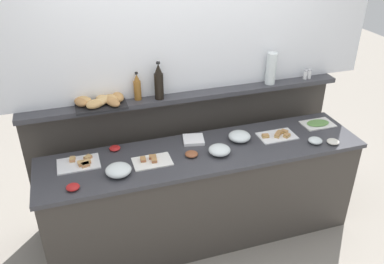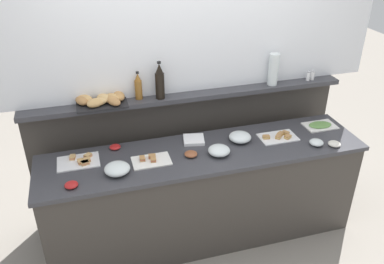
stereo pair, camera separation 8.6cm
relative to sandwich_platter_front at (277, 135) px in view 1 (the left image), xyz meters
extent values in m
plane|color=gray|center=(-0.67, 0.57, -0.89)|extent=(12.00, 12.00, 0.00)
cube|color=#3D3833|center=(-0.67, -0.03, -0.47)|extent=(2.59, 0.58, 0.85)
cube|color=#38383D|center=(-0.67, -0.03, -0.03)|extent=(2.63, 0.62, 0.03)
cube|color=#3D3833|center=(-0.67, 0.46, -0.31)|extent=(2.79, 0.08, 1.17)
cube|color=#38383D|center=(-0.67, 0.41, 0.29)|extent=(2.79, 0.22, 0.04)
cube|color=white|center=(-0.67, 0.48, 1.01)|extent=(3.39, 0.08, 1.39)
cube|color=white|center=(0.00, 0.00, -0.01)|extent=(0.32, 0.20, 0.01)
cube|color=#AD7A47|center=(-0.01, -0.02, 0.00)|extent=(0.07, 0.07, 0.01)
cube|color=#E5C666|center=(-0.01, -0.02, 0.01)|extent=(0.07, 0.07, 0.01)
cube|color=#AD7A47|center=(-0.01, -0.02, 0.02)|extent=(0.07, 0.07, 0.01)
cube|color=#AD7A47|center=(0.08, 0.02, 0.00)|extent=(0.06, 0.07, 0.01)
cube|color=#E5C666|center=(0.08, 0.02, 0.01)|extent=(0.06, 0.07, 0.01)
cube|color=#AD7A47|center=(0.08, 0.02, 0.02)|extent=(0.06, 0.07, 0.01)
cube|color=#AD7A47|center=(-0.11, 0.01, 0.00)|extent=(0.06, 0.05, 0.01)
cube|color=#E5C666|center=(-0.11, 0.01, 0.01)|extent=(0.06, 0.05, 0.01)
cube|color=#AD7A47|center=(-0.11, 0.01, 0.02)|extent=(0.06, 0.05, 0.01)
cube|color=#AD7A47|center=(0.06, -0.04, 0.00)|extent=(0.07, 0.06, 0.01)
cube|color=#E5C666|center=(0.06, -0.04, 0.01)|extent=(0.07, 0.06, 0.01)
cube|color=#AD7A47|center=(0.06, -0.04, 0.02)|extent=(0.07, 0.06, 0.01)
cube|color=#AD7A47|center=(0.03, 0.02, 0.00)|extent=(0.07, 0.06, 0.01)
cube|color=#E5C666|center=(0.03, 0.02, 0.01)|extent=(0.07, 0.06, 0.01)
cube|color=#AD7A47|center=(0.03, 0.02, 0.02)|extent=(0.07, 0.06, 0.01)
cube|color=white|center=(-1.10, -0.06, -0.01)|extent=(0.29, 0.19, 0.01)
cube|color=#AD7A47|center=(-1.09, -0.07, 0.00)|extent=(0.05, 0.06, 0.01)
cube|color=#B24738|center=(-1.09, -0.07, 0.01)|extent=(0.05, 0.06, 0.01)
cube|color=#AD7A47|center=(-1.09, -0.07, 0.02)|extent=(0.05, 0.06, 0.01)
cube|color=#AD7A47|center=(-1.17, -0.04, 0.00)|extent=(0.04, 0.06, 0.01)
cube|color=#B24738|center=(-1.17, -0.04, 0.01)|extent=(0.04, 0.06, 0.01)
cube|color=#AD7A47|center=(-1.17, -0.04, 0.02)|extent=(0.04, 0.06, 0.01)
cube|color=#AD7A47|center=(-1.09, -0.02, 0.00)|extent=(0.06, 0.05, 0.01)
cube|color=#B24738|center=(-1.09, -0.02, 0.01)|extent=(0.06, 0.05, 0.01)
cube|color=#AD7A47|center=(-1.09, -0.02, 0.02)|extent=(0.06, 0.05, 0.01)
cube|color=white|center=(-1.64, 0.08, -0.01)|extent=(0.32, 0.21, 0.01)
cube|color=tan|center=(-1.59, 0.03, 0.00)|extent=(0.06, 0.05, 0.01)
cube|color=#D1664C|center=(-1.59, 0.03, 0.01)|extent=(0.06, 0.05, 0.01)
cube|color=tan|center=(-1.59, 0.03, 0.02)|extent=(0.06, 0.05, 0.01)
cube|color=tan|center=(-1.63, 0.05, 0.00)|extent=(0.05, 0.06, 0.01)
cube|color=#D1664C|center=(-1.63, 0.05, 0.01)|extent=(0.05, 0.06, 0.01)
cube|color=tan|center=(-1.63, 0.05, 0.02)|extent=(0.05, 0.06, 0.01)
cube|color=tan|center=(-1.59, 0.02, 0.00)|extent=(0.06, 0.05, 0.01)
cube|color=#D1664C|center=(-1.59, 0.02, 0.01)|extent=(0.06, 0.05, 0.01)
cube|color=tan|center=(-1.59, 0.02, 0.02)|extent=(0.06, 0.05, 0.01)
cube|color=tan|center=(-1.58, 0.06, 0.00)|extent=(0.06, 0.05, 0.01)
cube|color=#D1664C|center=(-1.58, 0.06, 0.01)|extent=(0.06, 0.05, 0.01)
cube|color=tan|center=(-1.58, 0.06, 0.02)|extent=(0.06, 0.05, 0.01)
cube|color=tan|center=(-1.57, 0.12, 0.00)|extent=(0.07, 0.07, 0.01)
cube|color=#D1664C|center=(-1.57, 0.12, 0.01)|extent=(0.07, 0.07, 0.01)
cube|color=tan|center=(-1.57, 0.12, 0.02)|extent=(0.07, 0.07, 0.01)
cube|color=tan|center=(-1.68, 0.13, 0.00)|extent=(0.05, 0.06, 0.01)
cube|color=#D1664C|center=(-1.68, 0.13, 0.01)|extent=(0.05, 0.06, 0.01)
cube|color=tan|center=(-1.68, 0.13, 0.02)|extent=(0.05, 0.06, 0.01)
cube|color=white|center=(0.45, 0.08, -0.01)|extent=(0.28, 0.19, 0.01)
ellipsoid|color=#66994C|center=(0.45, 0.08, 0.01)|extent=(0.21, 0.13, 0.01)
ellipsoid|color=silver|center=(0.25, -0.19, 0.01)|extent=(0.11, 0.11, 0.05)
ellipsoid|color=#BF4C3F|center=(0.25, -0.19, 0.00)|extent=(0.09, 0.09, 0.03)
ellipsoid|color=silver|center=(-0.33, 0.04, 0.03)|extent=(0.19, 0.19, 0.07)
ellipsoid|color=#BF4C3F|center=(-0.33, 0.04, 0.01)|extent=(0.14, 0.14, 0.04)
ellipsoid|color=silver|center=(-1.37, -0.14, 0.03)|extent=(0.19, 0.19, 0.08)
ellipsoid|color=#599959|center=(-1.37, -0.14, 0.01)|extent=(0.15, 0.15, 0.05)
ellipsoid|color=silver|center=(-0.57, -0.10, 0.02)|extent=(0.17, 0.17, 0.07)
ellipsoid|color=white|center=(-0.57, -0.10, 0.01)|extent=(0.14, 0.14, 0.04)
ellipsoid|color=silver|center=(0.38, -0.24, 0.01)|extent=(0.10, 0.10, 0.04)
ellipsoid|color=red|center=(-1.70, -0.22, 0.01)|extent=(0.09, 0.09, 0.03)
ellipsoid|color=red|center=(-1.35, 0.21, 0.00)|extent=(0.09, 0.09, 0.03)
ellipsoid|color=brown|center=(-0.79, -0.07, 0.01)|extent=(0.10, 0.10, 0.04)
cube|color=white|center=(-0.70, 0.15, 0.00)|extent=(0.20, 0.20, 0.03)
cylinder|color=black|center=(-0.93, 0.37, 0.42)|extent=(0.08, 0.08, 0.22)
cone|color=black|center=(-0.93, 0.37, 0.57)|extent=(0.06, 0.06, 0.08)
cylinder|color=black|center=(-0.93, 0.37, 0.62)|extent=(0.03, 0.03, 0.02)
cylinder|color=#8E5B23|center=(-1.10, 0.40, 0.39)|extent=(0.06, 0.06, 0.16)
cone|color=#8E5B23|center=(-1.10, 0.40, 0.50)|extent=(0.05, 0.05, 0.06)
cylinder|color=black|center=(-1.10, 0.40, 0.54)|extent=(0.02, 0.02, 0.02)
cylinder|color=white|center=(0.45, 0.38, 0.35)|extent=(0.03, 0.03, 0.08)
cylinder|color=#B7BABF|center=(0.45, 0.38, 0.39)|extent=(0.03, 0.03, 0.01)
cylinder|color=white|center=(0.49, 0.38, 0.35)|extent=(0.03, 0.03, 0.08)
cylinder|color=#B7BABF|center=(0.49, 0.38, 0.39)|extent=(0.03, 0.03, 0.01)
cube|color=black|center=(-1.40, 0.38, 0.32)|extent=(0.40, 0.26, 0.02)
ellipsoid|color=#B7844C|center=(-1.26, 0.39, 0.36)|extent=(0.10, 0.15, 0.06)
ellipsoid|color=tan|center=(-1.38, 0.38, 0.36)|extent=(0.16, 0.16, 0.07)
ellipsoid|color=#B7844C|center=(-1.32, 0.35, 0.36)|extent=(0.14, 0.16, 0.07)
ellipsoid|color=#AD7A47|center=(-1.31, 0.32, 0.36)|extent=(0.14, 0.17, 0.06)
ellipsoid|color=tan|center=(-1.45, 0.32, 0.36)|extent=(0.17, 0.14, 0.06)
ellipsoid|color=#AD7A47|center=(-1.55, 0.39, 0.36)|extent=(0.14, 0.16, 0.06)
ellipsoid|color=tan|center=(-1.53, 0.41, 0.36)|extent=(0.17, 0.16, 0.06)
ellipsoid|color=tan|center=(-1.32, 0.37, 0.36)|extent=(0.15, 0.17, 0.07)
ellipsoid|color=tan|center=(-1.44, 0.34, 0.36)|extent=(0.17, 0.11, 0.06)
cylinder|color=silver|center=(0.09, 0.38, 0.46)|extent=(0.09, 0.09, 0.28)
camera|label=1|loc=(-1.60, -2.61, 1.70)|focal=37.70mm
camera|label=2|loc=(-1.52, -2.63, 1.70)|focal=37.70mm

